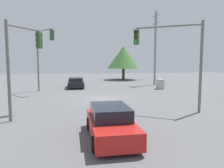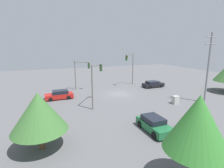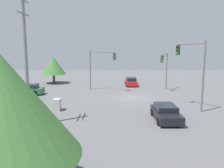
{
  "view_description": "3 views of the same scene",
  "coord_description": "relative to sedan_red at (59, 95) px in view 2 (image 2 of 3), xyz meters",
  "views": [
    {
      "loc": [
        -19.29,
        2.41,
        3.4
      ],
      "look_at": [
        -1.1,
        -0.88,
        1.44
      ],
      "focal_mm": 35.0,
      "sensor_mm": 36.0,
      "label": 1
    },
    {
      "loc": [
        -12.26,
        -27.35,
        8.38
      ],
      "look_at": [
        -1.94,
        -1.75,
        2.31
      ],
      "focal_mm": 28.0,
      "sensor_mm": 36.0,
      "label": 2
    },
    {
      "loc": [
        26.83,
        -2.7,
        5.93
      ],
      "look_at": [
        -1.23,
        -2.51,
        1.61
      ],
      "focal_mm": 35.0,
      "sensor_mm": 36.0,
      "label": 3
    }
  ],
  "objects": [
    {
      "name": "traffic_signal_main",
      "position": [
        4.68,
        -5.06,
        3.48
      ],
      "size": [
        2.76,
        3.94,
        5.98
      ],
      "rotation": [
        0.0,
        0.0,
        0.98
      ],
      "color": "slate",
      "rests_on": "ground_plane"
    },
    {
      "name": "utility_pole_tall",
      "position": [
        20.23,
        -9.91,
        4.73
      ],
      "size": [
        2.2,
        0.28,
        10.21
      ],
      "color": "gray",
      "rests_on": "ground_plane"
    },
    {
      "name": "tree_right",
      "position": [
        5.7,
        -21.45,
        3.41
      ],
      "size": [
        3.77,
        3.77,
        5.77
      ],
      "color": "brown",
      "rests_on": "ground_plane"
    },
    {
      "name": "electrical_cabinet",
      "position": [
        15.64,
        -8.84,
        -0.08
      ],
      "size": [
        0.9,
        0.7,
        1.17
      ],
      "primitive_type": "cube",
      "color": "#B2B2AD",
      "rests_on": "ground_plane"
    },
    {
      "name": "ground_plane",
      "position": [
        10.02,
        -0.79,
        -0.67
      ],
      "size": [
        80.0,
        80.0,
        0.0
      ],
      "primitive_type": "plane",
      "color": "#5B5B5E"
    },
    {
      "name": "tree_left",
      "position": [
        -2.76,
        -13.86,
        2.57
      ],
      "size": [
        4.46,
        4.46,
        4.82
      ],
      "color": "brown",
      "rests_on": "ground_plane"
    },
    {
      "name": "sedan_green",
      "position": [
        7.71,
        -14.71,
        0.03
      ],
      "size": [
        1.98,
        4.12,
        1.44
      ],
      "rotation": [
        0.0,
        0.0,
        3.14
      ],
      "color": "#1E6638",
      "rests_on": "ground_plane"
    },
    {
      "name": "traffic_signal_aux",
      "position": [
        4.59,
        4.53,
        3.14
      ],
      "size": [
        2.68,
        1.65,
        5.61
      ],
      "rotation": [
        0.0,
        0.0,
        -0.52
      ],
      "color": "slate",
      "rests_on": "ground_plane"
    },
    {
      "name": "traffic_signal_cross",
      "position": [
        15.23,
        4.69,
        3.95
      ],
      "size": [
        2.8,
        2.14,
        6.85
      ],
      "rotation": [
        0.0,
        0.0,
        3.77
      ],
      "color": "slate",
      "rests_on": "ground_plane"
    },
    {
      "name": "sedan_dark",
      "position": [
        18.72,
        1.25,
        -0.04
      ],
      "size": [
        4.32,
        2.01,
        1.3
      ],
      "rotation": [
        0.0,
        0.0,
        -1.57
      ],
      "color": "black",
      "rests_on": "ground_plane"
    },
    {
      "name": "sedan_red",
      "position": [
        0.0,
        0.0,
        0.0
      ],
      "size": [
        4.35,
        1.93,
        1.41
      ],
      "rotation": [
        0.0,
        0.0,
        1.57
      ],
      "color": "red",
      "rests_on": "ground_plane"
    }
  ]
}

